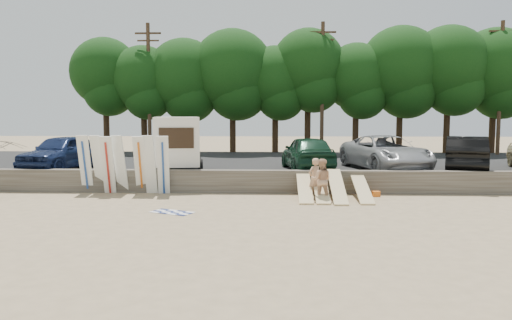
% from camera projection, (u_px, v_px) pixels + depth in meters
% --- Properties ---
extents(ground, '(120.00, 120.00, 0.00)m').
position_uv_depth(ground, '(307.00, 205.00, 18.80)').
color(ground, tan).
rests_on(ground, ground).
extents(seawall, '(44.00, 0.50, 1.00)m').
position_uv_depth(seawall, '(303.00, 182.00, 21.74)').
color(seawall, '#6B6356').
rests_on(seawall, ground).
extents(parking_lot, '(44.00, 14.50, 0.70)m').
position_uv_depth(parking_lot, '(296.00, 167.00, 29.22)').
color(parking_lot, '#282828').
rests_on(parking_lot, ground).
extents(treeline, '(33.20, 6.18, 9.00)m').
position_uv_depth(treeline, '(308.00, 72.00, 35.58)').
color(treeline, '#382616').
rests_on(treeline, parking_lot).
extents(utility_poles, '(25.80, 0.26, 9.00)m').
position_uv_depth(utility_poles, '(322.00, 85.00, 34.16)').
color(utility_poles, '#473321').
rests_on(utility_poles, parking_lot).
extents(box_trailer, '(2.93, 4.39, 2.60)m').
position_uv_depth(box_trailer, '(177.00, 141.00, 24.06)').
color(box_trailer, white).
rests_on(box_trailer, parking_lot).
extents(car_0, '(3.01, 5.40, 1.74)m').
position_uv_depth(car_0, '(62.00, 152.00, 24.57)').
color(car_0, '#142147').
rests_on(car_0, parking_lot).
extents(car_1, '(2.67, 5.21, 1.70)m').
position_uv_depth(car_1, '(308.00, 153.00, 24.37)').
color(car_1, '#133422').
rests_on(car_1, parking_lot).
extents(car_2, '(4.15, 6.58, 1.69)m').
position_uv_depth(car_2, '(385.00, 153.00, 24.62)').
color(car_2, '#96989B').
rests_on(car_2, parking_lot).
extents(car_3, '(3.41, 5.45, 1.70)m').
position_uv_depth(car_3, '(466.00, 154.00, 23.85)').
color(car_3, black).
rests_on(car_3, parking_lot).
extents(surfboard_upright_0, '(0.50, 0.64, 2.55)m').
position_uv_depth(surfboard_upright_0, '(85.00, 164.00, 21.60)').
color(surfboard_upright_0, white).
rests_on(surfboard_upright_0, ground).
extents(surfboard_upright_1, '(0.59, 0.73, 2.54)m').
position_uv_depth(surfboard_upright_1, '(99.00, 164.00, 21.63)').
color(surfboard_upright_1, white).
rests_on(surfboard_upright_1, ground).
extents(surfboard_upright_2, '(0.57, 0.83, 2.51)m').
position_uv_depth(surfboard_upright_2, '(108.00, 165.00, 21.37)').
color(surfboard_upright_2, white).
rests_on(surfboard_upright_2, ground).
extents(surfboard_upright_3, '(0.60, 0.73, 2.54)m').
position_uv_depth(surfboard_upright_3, '(120.00, 164.00, 21.53)').
color(surfboard_upright_3, white).
rests_on(surfboard_upright_3, ground).
extents(surfboard_upright_4, '(0.55, 0.82, 2.51)m').
position_uv_depth(surfboard_upright_4, '(140.00, 165.00, 21.46)').
color(surfboard_upright_4, white).
rests_on(surfboard_upright_4, ground).
extents(surfboard_upright_5, '(0.55, 0.67, 2.55)m').
position_uv_depth(surfboard_upright_5, '(150.00, 165.00, 21.39)').
color(surfboard_upright_5, white).
rests_on(surfboard_upright_5, ground).
extents(surfboard_upright_6, '(0.59, 0.78, 2.53)m').
position_uv_depth(surfboard_upright_6, '(163.00, 165.00, 21.26)').
color(surfboard_upright_6, white).
rests_on(surfboard_upright_6, ground).
extents(surfboard_low_0, '(0.56, 2.88, 0.96)m').
position_uv_depth(surfboard_low_0, '(304.00, 187.00, 20.30)').
color(surfboard_low_0, beige).
rests_on(surfboard_low_0, ground).
extents(surfboard_low_1, '(0.56, 2.88, 0.99)m').
position_uv_depth(surfboard_low_1, '(321.00, 187.00, 20.26)').
color(surfboard_low_1, beige).
rests_on(surfboard_low_1, ground).
extents(surfboard_low_2, '(0.56, 2.84, 1.09)m').
position_uv_depth(surfboard_low_2, '(337.00, 186.00, 20.05)').
color(surfboard_low_2, beige).
rests_on(surfboard_low_2, ground).
extents(surfboard_low_3, '(0.56, 2.90, 0.91)m').
position_uv_depth(surfboard_low_3, '(362.00, 188.00, 20.21)').
color(surfboard_low_3, beige).
rests_on(surfboard_low_3, ground).
extents(beachgoer_a, '(0.72, 0.68, 1.65)m').
position_uv_depth(beachgoer_a, '(315.00, 178.00, 20.36)').
color(beachgoer_a, tan).
rests_on(beachgoer_a, ground).
extents(beachgoer_b, '(0.91, 0.75, 1.69)m').
position_uv_depth(beachgoer_b, '(321.00, 180.00, 19.65)').
color(beachgoer_b, tan).
rests_on(beachgoer_b, ground).
extents(cooler, '(0.44, 0.38, 0.32)m').
position_uv_depth(cooler, '(340.00, 193.00, 20.75)').
color(cooler, green).
rests_on(cooler, ground).
extents(gear_bag, '(0.32, 0.27, 0.22)m').
position_uv_depth(gear_bag, '(376.00, 194.00, 20.87)').
color(gear_bag, orange).
rests_on(gear_bag, ground).
extents(beach_towel, '(1.99, 1.99, 0.00)m').
position_uv_depth(beach_towel, '(172.00, 212.00, 17.48)').
color(beach_towel, white).
rests_on(beach_towel, ground).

